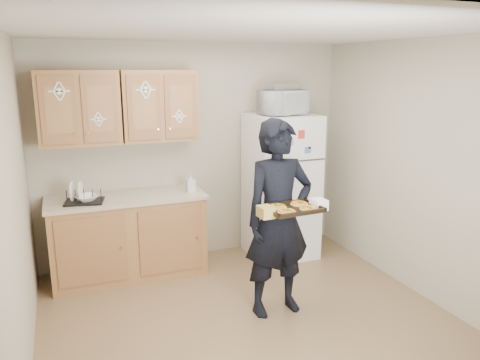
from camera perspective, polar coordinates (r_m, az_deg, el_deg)
name	(u,v)px	position (r m, az deg, el deg)	size (l,w,h in m)	color
floor	(254,327)	(4.33, 1.69, -17.42)	(3.60, 3.60, 0.00)	brown
ceiling	(256,30)	(3.72, 1.98, 17.78)	(3.60, 3.60, 0.00)	silver
wall_back	(194,153)	(5.50, -5.58, 3.28)	(3.60, 0.04, 2.50)	#AFA58E
wall_front	(405,281)	(2.38, 19.45, -11.51)	(3.60, 0.04, 2.50)	#AFA58E
wall_left	(13,214)	(3.56, -25.95, -3.78)	(0.04, 3.60, 2.50)	#AFA58E
wall_right	(428,172)	(4.82, 21.93, 0.88)	(0.04, 3.60, 2.50)	#AFA58E
refrigerator	(281,186)	(5.58, 5.00, -0.76)	(0.75, 0.70, 1.70)	white
base_cabinet	(129,238)	(5.24, -13.43, -6.85)	(1.60, 0.60, 0.86)	olive
countertop	(126,198)	(5.11, -13.70, -2.11)	(1.64, 0.64, 0.04)	#BAA68F
upper_cab_left	(79,108)	(5.04, -19.07, 8.28)	(0.80, 0.33, 0.75)	olive
upper_cab_right	(159,106)	(5.14, -9.82, 8.91)	(0.80, 0.33, 0.75)	olive
cereal_box	(307,229)	(6.21, 8.17, -5.98)	(0.20, 0.07, 0.32)	#EDBF53
person	(279,219)	(4.23, 4.73, -4.75)	(0.66, 0.43, 1.80)	black
baking_tray	(293,209)	(3.92, 6.47, -3.55)	(0.45, 0.33, 0.04)	black
pizza_front_left	(287,211)	(3.80, 5.70, -3.81)	(0.15, 0.15, 0.02)	orange
pizza_front_right	(309,208)	(3.90, 8.37, -3.41)	(0.15, 0.15, 0.02)	orange
pizza_back_left	(278,206)	(3.92, 4.60, -3.22)	(0.15, 0.15, 0.02)	orange
pizza_back_right	(299,203)	(4.03, 7.21, -2.85)	(0.15, 0.15, 0.02)	orange
microwave	(283,103)	(5.36, 5.28, 9.38)	(0.50, 0.34, 0.28)	white
foil_pan	(282,87)	(5.38, 5.14, 11.24)	(0.32, 0.22, 0.07)	#B8B8C0
dish_rack	(84,195)	(4.95, -18.49, -1.80)	(0.37, 0.28, 0.15)	black
bowl	(86,198)	(4.96, -18.21, -2.09)	(0.22, 0.22, 0.05)	white
soap_bottle	(190,182)	(5.14, -6.06, -0.28)	(0.09, 0.09, 0.21)	white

